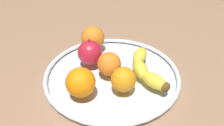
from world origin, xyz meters
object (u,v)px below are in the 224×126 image
(orange_back_left, at_px, (123,79))
(orange_back_right, at_px, (93,38))
(fruit_bowl, at_px, (112,74))
(banana, at_px, (145,68))
(orange_front_left, at_px, (109,64))
(orange_front_right, at_px, (81,82))
(apple, at_px, (90,53))

(orange_back_left, xyz_separation_m, orange_back_right, (-0.18, -0.11, 0.00))
(fruit_bowl, distance_m, banana, 0.09)
(fruit_bowl, height_order, orange_front_left, orange_front_left)
(orange_front_left, xyz_separation_m, orange_back_left, (0.06, 0.04, -0.00))
(fruit_bowl, relative_size, banana, 2.04)
(orange_back_left, bearing_deg, orange_back_right, -147.29)
(orange_front_right, height_order, orange_back_left, orange_front_right)
(orange_front_right, bearing_deg, orange_back_right, -175.53)
(apple, relative_size, orange_front_right, 1.08)
(fruit_bowl, relative_size, orange_front_right, 5.16)
(orange_back_right, bearing_deg, fruit_bowl, 34.00)
(banana, xyz_separation_m, apple, (-0.03, -0.16, 0.02))
(orange_front_left, bearing_deg, orange_back_left, 37.73)
(fruit_bowl, xyz_separation_m, orange_back_right, (-0.11, -0.08, 0.04))
(orange_front_left, xyz_separation_m, orange_back_right, (-0.12, -0.07, 0.00))
(orange_front_left, bearing_deg, fruit_bowl, 139.11)
(fruit_bowl, xyz_separation_m, banana, (-0.01, 0.09, 0.03))
(fruit_bowl, bearing_deg, orange_front_left, -40.89)
(fruit_bowl, distance_m, orange_front_left, 0.04)
(orange_front_right, relative_size, orange_back_right, 1.00)
(orange_back_right, bearing_deg, orange_front_right, 4.47)
(orange_front_left, bearing_deg, orange_front_right, -31.22)
(banana, bearing_deg, orange_front_left, -104.08)
(apple, distance_m, orange_front_right, 0.13)
(orange_back_left, relative_size, orange_back_right, 0.87)
(orange_front_left, relative_size, orange_front_right, 0.88)
(fruit_bowl, relative_size, apple, 4.78)
(orange_front_left, distance_m, orange_front_right, 0.10)
(banana, distance_m, orange_front_right, 0.18)
(banana, xyz_separation_m, orange_back_right, (-0.11, -0.17, 0.02))
(banana, relative_size, orange_back_right, 2.53)
(banana, relative_size, orange_front_right, 2.54)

